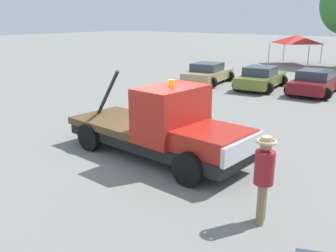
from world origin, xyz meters
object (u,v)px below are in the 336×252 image
(person_near_truck, at_px, (264,173))
(parked_car_olive, at_px, (261,78))
(traffic_cone, at_px, (206,112))
(canopy_tent_red, at_px, (297,39))
(parked_car_tan, at_px, (208,73))
(parked_car_maroon, at_px, (316,82))
(tow_truck, at_px, (164,129))

(person_near_truck, bearing_deg, parked_car_olive, -79.93)
(traffic_cone, bearing_deg, canopy_tent_red, 100.60)
(parked_car_tan, relative_size, parked_car_maroon, 0.99)
(tow_truck, relative_size, parked_car_maroon, 1.34)
(parked_car_tan, distance_m, canopy_tent_red, 13.70)
(tow_truck, distance_m, parked_car_olive, 12.90)
(tow_truck, height_order, person_near_truck, tow_truck)
(parked_car_olive, relative_size, traffic_cone, 8.51)
(parked_car_olive, height_order, canopy_tent_red, canopy_tent_red)
(parked_car_olive, height_order, traffic_cone, parked_car_olive)
(parked_car_olive, bearing_deg, parked_car_maroon, -88.61)
(tow_truck, height_order, parked_car_maroon, tow_truck)
(tow_truck, bearing_deg, parked_car_olive, 105.40)
(traffic_cone, bearing_deg, person_near_truck, -49.40)
(parked_car_maroon, bearing_deg, parked_car_tan, 94.97)
(parked_car_maroon, bearing_deg, traffic_cone, 164.16)
(person_near_truck, relative_size, parked_car_maroon, 0.41)
(parked_car_olive, relative_size, parked_car_maroon, 1.01)
(person_near_truck, distance_m, traffic_cone, 8.47)
(canopy_tent_red, relative_size, traffic_cone, 6.53)
(parked_car_olive, xyz_separation_m, canopy_tent_red, (-2.79, 13.18, 1.58))
(parked_car_olive, bearing_deg, tow_truck, -174.82)
(parked_car_olive, relative_size, canopy_tent_red, 1.30)
(parked_car_tan, distance_m, parked_car_maroon, 6.58)
(parked_car_tan, bearing_deg, tow_truck, -161.65)
(tow_truck, distance_m, person_near_truck, 4.19)
(person_near_truck, height_order, traffic_cone, person_near_truck)
(person_near_truck, distance_m, parked_car_maroon, 15.08)
(canopy_tent_red, bearing_deg, tow_truck, -77.86)
(parked_car_maroon, xyz_separation_m, canopy_tent_red, (-5.86, 12.72, 1.58))
(tow_truck, relative_size, canopy_tent_red, 1.73)
(tow_truck, xyz_separation_m, canopy_tent_red, (-5.54, 25.77, 1.28))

